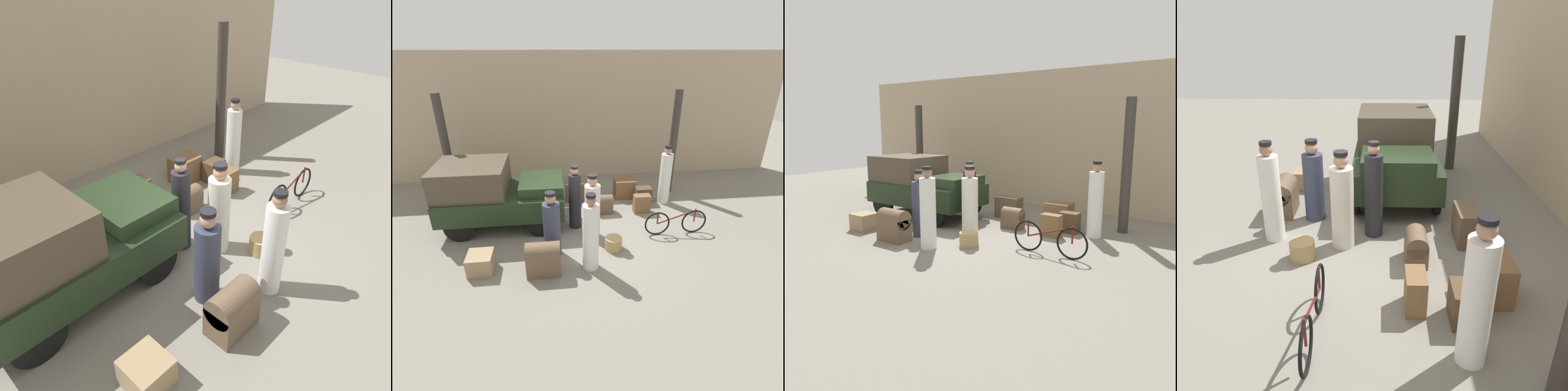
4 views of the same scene
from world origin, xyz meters
TOP-DOWN VIEW (x-y plane):
  - ground_plane at (0.00, 0.00)m, footprint 30.00×30.00m
  - canopy_pillar_left at (-3.90, 2.24)m, footprint 0.25×0.25m
  - truck at (-2.30, 0.67)m, footprint 3.32×1.83m
  - bicycle at (2.48, -0.48)m, footprint 1.70×0.04m
  - wicker_basket at (0.70, -0.97)m, footprint 0.43×0.43m
  - porter_lifting_near_truck at (2.81, 1.41)m, footprint 0.36×0.36m
  - porter_with_bicycle at (-0.79, -0.99)m, footprint 0.40×0.40m
  - conductor_in_dark_uniform at (0.25, -0.32)m, footprint 0.40×0.40m
  - porter_standing_middle at (-0.15, 0.22)m, footprint 0.33×0.33m
  - porter_carrying_trunk at (0.05, -1.60)m, footprint 0.36×0.36m
  - suitcase_small_leather at (0.75, 0.93)m, footprint 0.56×0.36m
  - suitcase_tan_flat at (0.04, 1.91)m, footprint 0.76×0.41m
  - trunk_barrel_dark at (-1.01, -1.67)m, footprint 0.75×0.46m
  - trunk_wicker_pale at (1.64, 1.93)m, footprint 0.68×0.53m
  - trunk_umber_medium at (1.92, 0.83)m, footprint 0.49×0.28m
  - suitcase_black_upright at (2.14, 1.44)m, footprint 0.49×0.34m
  - trunk_large_brown at (-2.41, -1.45)m, footprint 0.55×0.55m

SIDE VIEW (x-z plane):
  - ground_plane at x=0.00m, z-range 0.00..0.00m
  - wicker_basket at x=0.70m, z-range 0.00..0.32m
  - trunk_large_brown at x=-2.41m, z-range 0.00..0.44m
  - suitcase_black_upright at x=2.14m, z-range 0.00..0.53m
  - trunk_umber_medium at x=1.92m, z-range 0.00..0.56m
  - suitcase_small_leather at x=0.75m, z-range 0.00..0.57m
  - trunk_wicker_pale at x=1.64m, z-range 0.00..0.63m
  - suitcase_tan_flat at x=0.04m, z-range 0.00..0.63m
  - bicycle at x=2.48m, z-range -0.01..0.71m
  - trunk_barrel_dark at x=-1.01m, z-range 0.01..0.78m
  - porter_with_bicycle at x=-0.79m, z-range -0.08..1.58m
  - conductor_in_dark_uniform at x=0.25m, z-range -0.08..1.68m
  - porter_standing_middle at x=-0.15m, z-range -0.06..1.74m
  - porter_carrying_trunk at x=0.05m, z-range -0.07..1.78m
  - porter_lifting_near_truck at x=2.81m, z-range -0.07..1.81m
  - truck at x=-2.30m, z-range 0.08..1.89m
  - canopy_pillar_left at x=-3.90m, z-range 0.00..3.42m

